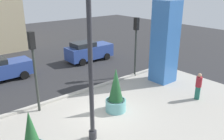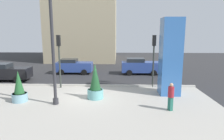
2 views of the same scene
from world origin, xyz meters
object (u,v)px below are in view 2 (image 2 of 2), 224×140
(lamp_post, at_px, (53,48))
(potted_plant_near_left, at_px, (95,84))
(art_pillar_blue, at_px, (170,57))
(pedestrian_crossing, at_px, (171,95))
(traffic_light_far_side, at_px, (154,52))
(traffic_light_corner, at_px, (59,53))
(potted_plant_by_pillar, at_px, (19,89))
(car_passing_lane, at_px, (140,66))
(car_curb_east, at_px, (6,72))
(car_curb_west, at_px, (74,66))

(lamp_post, height_order, potted_plant_near_left, lamp_post)
(art_pillar_blue, xyz_separation_m, pedestrian_crossing, (-0.74, -3.35, -1.93))
(traffic_light_far_side, relative_size, traffic_light_corner, 1.00)
(pedestrian_crossing, bearing_deg, potted_plant_by_pillar, 172.61)
(car_passing_lane, bearing_deg, potted_plant_by_pillar, -134.12)
(potted_plant_near_left, xyz_separation_m, traffic_light_corner, (-3.33, 2.75, 1.98))
(potted_plant_by_pillar, distance_m, traffic_light_corner, 4.56)
(traffic_light_far_side, bearing_deg, traffic_light_corner, -176.78)
(traffic_light_corner, distance_m, car_curb_east, 6.92)
(traffic_light_far_side, relative_size, car_curb_east, 0.99)
(lamp_post, xyz_separation_m, traffic_light_corner, (-0.84, 4.04, -0.69))
(car_curb_west, bearing_deg, potted_plant_near_left, -68.18)
(potted_plant_by_pillar, relative_size, car_curb_east, 0.48)
(potted_plant_by_pillar, bearing_deg, art_pillar_blue, 10.90)
(lamp_post, distance_m, potted_plant_by_pillar, 3.91)
(art_pillar_blue, relative_size, pedestrian_crossing, 3.36)
(traffic_light_far_side, relative_size, car_passing_lane, 1.03)
(lamp_post, xyz_separation_m, traffic_light_far_side, (7.15, 4.49, -0.69))
(traffic_light_corner, relative_size, car_curb_west, 1.07)
(car_passing_lane, bearing_deg, lamp_post, -123.53)
(lamp_post, bearing_deg, potted_plant_by_pillar, 170.14)
(car_curb_east, bearing_deg, potted_plant_by_pillar, -54.09)
(art_pillar_blue, height_order, potted_plant_by_pillar, art_pillar_blue)
(art_pillar_blue, xyz_separation_m, traffic_light_far_side, (-0.90, 1.98, 0.15))
(art_pillar_blue, bearing_deg, pedestrian_crossing, -102.39)
(traffic_light_far_side, relative_size, car_curb_west, 1.07)
(potted_plant_near_left, relative_size, pedestrian_crossing, 1.48)
(lamp_post, bearing_deg, pedestrian_crossing, -6.50)
(art_pillar_blue, height_order, pedestrian_crossing, art_pillar_blue)
(car_curb_west, xyz_separation_m, pedestrian_crossing, (8.38, -11.01, 0.09))
(art_pillar_blue, distance_m, traffic_light_corner, 9.02)
(lamp_post, height_order, pedestrian_crossing, lamp_post)
(potted_plant_near_left, bearing_deg, traffic_light_far_side, 34.50)
(car_passing_lane, height_order, car_curb_west, car_passing_lane)
(art_pillar_blue, bearing_deg, car_passing_lane, 100.45)
(potted_plant_near_left, height_order, car_passing_lane, potted_plant_near_left)
(traffic_light_far_side, xyz_separation_m, car_passing_lane, (-0.49, 5.56, -2.11))
(potted_plant_by_pillar, distance_m, pedestrian_crossing, 10.04)
(lamp_post, xyz_separation_m, pedestrian_crossing, (7.31, -0.83, -2.77))
(art_pillar_blue, distance_m, pedestrian_crossing, 3.93)
(potted_plant_near_left, height_order, traffic_light_far_side, traffic_light_far_side)
(car_curb_west, bearing_deg, art_pillar_blue, -40.05)
(potted_plant_by_pillar, xyz_separation_m, pedestrian_crossing, (9.95, -1.29, 0.08))
(art_pillar_blue, height_order, potted_plant_near_left, art_pillar_blue)
(lamp_post, distance_m, art_pillar_blue, 8.48)
(art_pillar_blue, height_order, car_curb_west, art_pillar_blue)
(traffic_light_far_side, bearing_deg, lamp_post, -147.85)
(traffic_light_corner, xyz_separation_m, pedestrian_crossing, (8.15, -4.88, -2.08))
(potted_plant_by_pillar, height_order, car_curb_west, potted_plant_by_pillar)
(lamp_post, bearing_deg, car_curb_east, 137.28)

